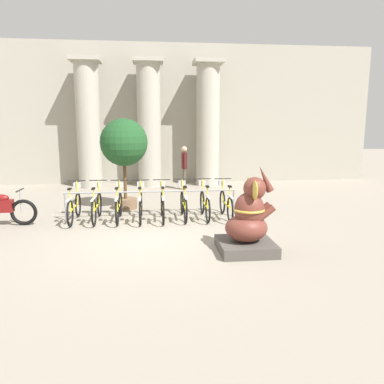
% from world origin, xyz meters
% --- Properties ---
extents(ground_plane, '(60.00, 60.00, 0.00)m').
position_xyz_m(ground_plane, '(0.00, 0.00, 0.00)').
color(ground_plane, gray).
extents(building_facade, '(20.00, 0.20, 6.00)m').
position_xyz_m(building_facade, '(0.00, 8.60, 3.00)').
color(building_facade, '#A39E8E').
rests_on(building_facade, ground_plane).
extents(column_left, '(1.20, 1.20, 5.16)m').
position_xyz_m(column_left, '(-2.45, 7.60, 2.62)').
color(column_left, '#ADA899').
rests_on(column_left, ground_plane).
extents(column_middle, '(1.20, 1.20, 5.16)m').
position_xyz_m(column_middle, '(0.00, 7.60, 2.62)').
color(column_middle, '#ADA899').
rests_on(column_middle, ground_plane).
extents(column_right, '(1.20, 1.20, 5.16)m').
position_xyz_m(column_right, '(2.45, 7.60, 2.62)').
color(column_right, '#ADA899').
rests_on(column_right, ground_plane).
extents(bike_rack, '(4.70, 0.05, 0.77)m').
position_xyz_m(bike_rack, '(0.03, 1.95, 0.63)').
color(bike_rack, gray).
rests_on(bike_rack, ground_plane).
extents(bicycle_0, '(0.48, 1.76, 1.04)m').
position_xyz_m(bicycle_0, '(-2.02, 1.86, 0.41)').
color(bicycle_0, black).
rests_on(bicycle_0, ground_plane).
extents(bicycle_1, '(0.48, 1.76, 1.04)m').
position_xyz_m(bicycle_1, '(-1.43, 1.87, 0.41)').
color(bicycle_1, black).
rests_on(bicycle_1, ground_plane).
extents(bicycle_2, '(0.48, 1.76, 1.04)m').
position_xyz_m(bicycle_2, '(-0.85, 1.83, 0.41)').
color(bicycle_2, black).
rests_on(bicycle_2, ground_plane).
extents(bicycle_3, '(0.48, 1.76, 1.04)m').
position_xyz_m(bicycle_3, '(-0.26, 1.80, 0.41)').
color(bicycle_3, black).
rests_on(bicycle_3, ground_plane).
extents(bicycle_4, '(0.48, 1.76, 1.04)m').
position_xyz_m(bicycle_4, '(0.32, 1.80, 0.41)').
color(bicycle_4, black).
rests_on(bicycle_4, ground_plane).
extents(bicycle_5, '(0.48, 1.76, 1.04)m').
position_xyz_m(bicycle_5, '(0.91, 1.87, 0.41)').
color(bicycle_5, black).
rests_on(bicycle_5, ground_plane).
extents(bicycle_6, '(0.48, 1.76, 1.04)m').
position_xyz_m(bicycle_6, '(1.49, 1.86, 0.41)').
color(bicycle_6, black).
rests_on(bicycle_6, ground_plane).
extents(bicycle_7, '(0.48, 1.76, 1.04)m').
position_xyz_m(bicycle_7, '(2.08, 1.81, 0.41)').
color(bicycle_7, black).
rests_on(bicycle_7, ground_plane).
extents(elephant_statue, '(1.11, 1.11, 1.78)m').
position_xyz_m(elephant_statue, '(1.96, -1.03, 0.60)').
color(elephant_statue, '#4C4742').
rests_on(elephant_statue, ground_plane).
extents(person_pedestrian, '(0.23, 0.47, 1.72)m').
position_xyz_m(person_pedestrian, '(1.35, 6.53, 1.04)').
color(person_pedestrian, brown).
rests_on(person_pedestrian, ground_plane).
extents(potted_tree, '(1.43, 1.43, 2.74)m').
position_xyz_m(potted_tree, '(-0.76, 3.29, 1.93)').
color(potted_tree, brown).
rests_on(potted_tree, ground_plane).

